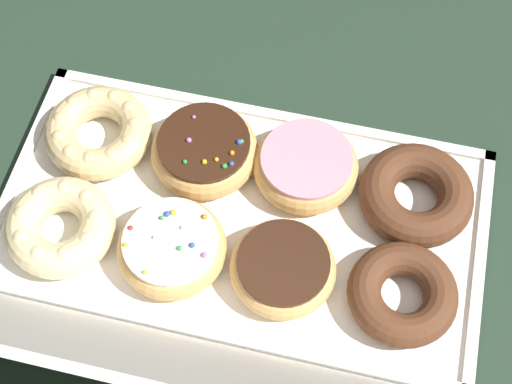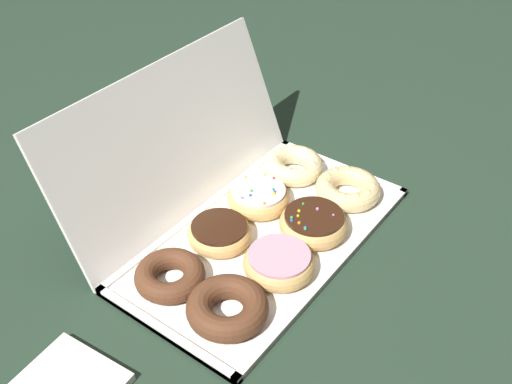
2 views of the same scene
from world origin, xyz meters
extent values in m
plane|color=#233828|center=(0.00, 0.00, 0.00)|extent=(3.00, 3.00, 0.00)
cube|color=white|center=(0.00, 0.00, 0.01)|extent=(0.52, 0.28, 0.01)
cube|color=white|center=(0.00, -0.13, 0.01)|extent=(0.52, 0.01, 0.01)
cube|color=white|center=(0.00, 0.13, 0.01)|extent=(0.52, 0.01, 0.01)
cube|color=white|center=(-0.25, 0.00, 0.01)|extent=(0.01, 0.28, 0.01)
cube|color=white|center=(0.25, 0.00, 0.01)|extent=(0.01, 0.28, 0.01)
cube|color=white|center=(0.00, 0.20, 0.13)|extent=(0.52, 0.11, 0.26)
torus|color=#59331E|center=(-0.18, -0.06, 0.03)|extent=(0.12, 0.12, 0.04)
torus|color=tan|center=(-0.06, -0.07, 0.03)|extent=(0.12, 0.12, 0.04)
cylinder|color=pink|center=(-0.06, -0.07, 0.05)|extent=(0.10, 0.10, 0.01)
torus|color=tan|center=(0.06, -0.06, 0.03)|extent=(0.12, 0.12, 0.04)
cylinder|color=#381E11|center=(0.06, -0.06, 0.05)|extent=(0.10, 0.10, 0.01)
sphere|color=pink|center=(0.07, -0.06, 0.05)|extent=(0.01, 0.01, 0.01)
sphere|color=green|center=(0.03, -0.03, 0.05)|extent=(0.01, 0.01, 0.01)
sphere|color=blue|center=(0.02, -0.04, 0.05)|extent=(0.01, 0.01, 0.01)
sphere|color=blue|center=(0.02, -0.07, 0.05)|extent=(0.01, 0.01, 0.01)
sphere|color=yellow|center=(0.04, -0.04, 0.05)|extent=(0.00, 0.00, 0.00)
sphere|color=yellow|center=(0.05, -0.03, 0.05)|extent=(0.01, 0.01, 0.01)
sphere|color=green|center=(0.02, -0.07, 0.05)|extent=(0.01, 0.01, 0.01)
sphere|color=orange|center=(0.02, -0.05, 0.05)|extent=(0.01, 0.01, 0.01)
sphere|color=pink|center=(0.07, -0.09, 0.05)|extent=(0.00, 0.00, 0.00)
sphere|color=green|center=(0.07, -0.03, 0.05)|extent=(0.00, 0.00, 0.00)
torus|color=#EACC8C|center=(0.18, -0.06, 0.03)|extent=(0.12, 0.12, 0.04)
sphere|color=#EACC8C|center=(0.22, -0.06, 0.04)|extent=(0.02, 0.02, 0.02)
sphere|color=#EACC8C|center=(0.21, -0.03, 0.04)|extent=(0.02, 0.02, 0.02)
sphere|color=#EACC8C|center=(0.20, -0.02, 0.04)|extent=(0.02, 0.02, 0.02)
sphere|color=#EACC8C|center=(0.17, -0.01, 0.04)|extent=(0.02, 0.02, 0.02)
sphere|color=#EACC8C|center=(0.15, -0.02, 0.04)|extent=(0.02, 0.02, 0.02)
sphere|color=#EACC8C|center=(0.14, -0.04, 0.04)|extent=(0.02, 0.02, 0.02)
sphere|color=#EACC8C|center=(0.14, -0.07, 0.04)|extent=(0.02, 0.02, 0.02)
sphere|color=#EACC8C|center=(0.15, -0.09, 0.04)|extent=(0.02, 0.02, 0.02)
sphere|color=#EACC8C|center=(0.17, -0.10, 0.04)|extent=(0.02, 0.02, 0.02)
sphere|color=#EACC8C|center=(0.20, -0.09, 0.04)|extent=(0.02, 0.02, 0.02)
sphere|color=#EACC8C|center=(0.21, -0.08, 0.04)|extent=(0.02, 0.02, 0.02)
torus|color=#59331E|center=(-0.18, 0.06, 0.03)|extent=(0.11, 0.11, 0.03)
torus|color=tan|center=(-0.06, 0.06, 0.03)|extent=(0.11, 0.11, 0.03)
cylinder|color=#381E11|center=(-0.06, 0.06, 0.04)|extent=(0.09, 0.09, 0.01)
torus|color=tan|center=(0.06, 0.06, 0.03)|extent=(0.11, 0.11, 0.04)
cylinder|color=white|center=(0.06, 0.06, 0.04)|extent=(0.10, 0.10, 0.01)
sphere|color=yellow|center=(0.06, 0.03, 0.05)|extent=(0.01, 0.01, 0.01)
sphere|color=blue|center=(0.04, 0.06, 0.05)|extent=(0.01, 0.01, 0.01)
sphere|color=pink|center=(0.02, 0.07, 0.05)|extent=(0.01, 0.01, 0.01)
sphere|color=green|center=(0.05, 0.07, 0.05)|extent=(0.01, 0.01, 0.01)
sphere|color=red|center=(0.10, 0.06, 0.05)|extent=(0.01, 0.01, 0.01)
sphere|color=yellow|center=(0.10, 0.08, 0.05)|extent=(0.01, 0.01, 0.01)
sphere|color=yellow|center=(0.07, 0.10, 0.05)|extent=(0.00, 0.00, 0.00)
sphere|color=blue|center=(0.07, 0.03, 0.05)|extent=(0.01, 0.01, 0.01)
sphere|color=white|center=(0.05, 0.04, 0.05)|extent=(0.00, 0.00, 0.00)
sphere|color=white|center=(0.08, 0.06, 0.05)|extent=(0.00, 0.00, 0.00)
sphere|color=orange|center=(0.03, 0.03, 0.05)|extent=(0.01, 0.01, 0.01)
sphere|color=green|center=(0.07, 0.04, 0.05)|extent=(0.00, 0.00, 0.00)
torus|color=beige|center=(0.18, 0.06, 0.03)|extent=(0.12, 0.12, 0.04)
sphere|color=beige|center=(0.22, 0.06, 0.04)|extent=(0.02, 0.02, 0.02)
sphere|color=beige|center=(0.21, 0.09, 0.04)|extent=(0.02, 0.02, 0.02)
sphere|color=beige|center=(0.19, 0.10, 0.04)|extent=(0.02, 0.02, 0.02)
sphere|color=beige|center=(0.16, 0.10, 0.04)|extent=(0.02, 0.02, 0.02)
sphere|color=beige|center=(0.14, 0.08, 0.04)|extent=(0.02, 0.02, 0.02)
sphere|color=beige|center=(0.14, 0.05, 0.04)|extent=(0.02, 0.02, 0.02)
sphere|color=beige|center=(0.16, 0.03, 0.04)|extent=(0.02, 0.02, 0.02)
sphere|color=beige|center=(0.19, 0.03, 0.04)|extent=(0.02, 0.02, 0.02)
sphere|color=beige|center=(0.21, 0.04, 0.04)|extent=(0.02, 0.02, 0.02)
camera|label=1|loc=(-0.10, 0.35, 0.73)|focal=52.53mm
camera|label=2|loc=(-0.63, -0.45, 0.72)|focal=42.73mm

